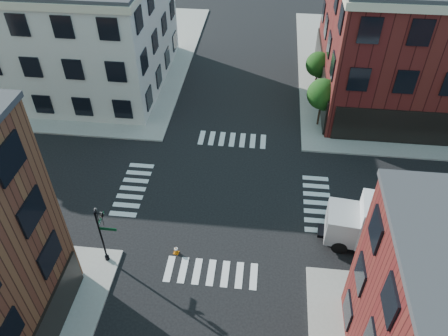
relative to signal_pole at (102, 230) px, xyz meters
name	(u,v)px	position (x,y,z in m)	size (l,w,h in m)	color
ground	(223,196)	(6.72, 6.68, -2.86)	(120.00, 120.00, 0.00)	black
sidewalk_ne	(439,74)	(27.72, 27.68, -2.78)	(30.00, 30.00, 0.15)	gray
sidewalk_nw	(63,54)	(-14.28, 27.68, -2.78)	(30.00, 30.00, 0.15)	gray
building_nw	(49,27)	(-12.28, 22.68, 2.64)	(22.00, 16.00, 11.00)	beige
tree_near	(323,96)	(14.28, 16.65, 0.30)	(2.69, 2.69, 4.49)	black
tree_far	(319,66)	(14.28, 22.65, 0.02)	(2.43, 2.43, 4.07)	black
signal_pole	(102,230)	(0.00, 0.00, 0.00)	(1.29, 1.24, 4.60)	black
box_truck	(395,227)	(18.19, 3.00, -0.88)	(8.57, 3.38, 3.80)	silver
traffic_cone	(176,250)	(4.23, 0.98, -2.55)	(0.39, 0.39, 0.63)	#D36709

